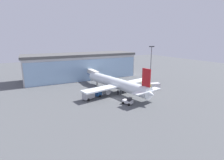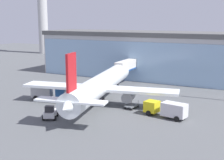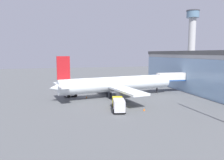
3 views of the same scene
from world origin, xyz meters
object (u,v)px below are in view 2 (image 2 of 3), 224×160
(baggage_cart, at_px, (132,106))
(safety_cone_nose, at_px, (77,112))
(jet_bridge, at_px, (129,65))
(control_tower, at_px, (42,5))
(fuel_truck, at_px, (167,109))
(pushback_tug, at_px, (50,113))
(airplane, at_px, (100,85))
(catering_truck, at_px, (48,92))
(safety_cone_wingtip, at_px, (182,109))

(baggage_cart, height_order, safety_cone_nose, baggage_cart)
(jet_bridge, bearing_deg, control_tower, 52.82)
(fuel_truck, xyz_separation_m, pushback_tug, (-17.30, -8.59, -0.49))
(control_tower, bearing_deg, fuel_truck, -42.75)
(jet_bridge, height_order, airplane, airplane)
(jet_bridge, relative_size, control_tower, 0.34)
(airplane, relative_size, safety_cone_nose, 65.84)
(safety_cone_nose, bearing_deg, baggage_cart, 43.42)
(airplane, bearing_deg, pushback_tug, 156.29)
(control_tower, xyz_separation_m, airplane, (65.21, -69.81, -19.10))
(catering_truck, distance_m, pushback_tug, 13.24)
(catering_truck, height_order, fuel_truck, same)
(fuel_truck, height_order, baggage_cart, fuel_truck)
(safety_cone_wingtip, bearing_deg, catering_truck, -173.07)
(fuel_truck, height_order, safety_cone_nose, fuel_truck)
(control_tower, bearing_deg, safety_cone_nose, -50.25)
(baggage_cart, xyz_separation_m, pushback_tug, (-10.10, -11.11, 0.47))
(catering_truck, distance_m, safety_cone_wingtip, 26.96)
(airplane, distance_m, fuel_truck, 14.74)
(jet_bridge, distance_m, safety_cone_nose, 28.91)
(airplane, height_order, fuel_truck, airplane)
(catering_truck, xyz_separation_m, safety_cone_wingtip, (26.74, 3.25, -1.19))
(control_tower, height_order, baggage_cart, control_tower)
(safety_cone_wingtip, bearing_deg, safety_cone_nose, -148.90)
(airplane, relative_size, safety_cone_wingtip, 65.84)
(safety_cone_nose, bearing_deg, pushback_tug, -123.27)
(airplane, distance_m, baggage_cart, 7.65)
(catering_truck, relative_size, safety_cone_nose, 13.86)
(control_tower, relative_size, safety_cone_nose, 70.08)
(airplane, xyz_separation_m, pushback_tug, (-3.15, -12.15, -2.56))
(baggage_cart, bearing_deg, pushback_tug, 147.69)
(pushback_tug, bearing_deg, jet_bridge, -26.28)
(airplane, bearing_deg, baggage_cart, -107.69)
(fuel_truck, bearing_deg, control_tower, -30.31)
(fuel_truck, distance_m, safety_cone_wingtip, 5.53)
(catering_truck, distance_m, fuel_truck, 25.36)
(pushback_tug, bearing_deg, safety_cone_wingtip, -78.00)
(fuel_truck, xyz_separation_m, baggage_cart, (-7.21, 2.52, -0.97))
(safety_cone_wingtip, bearing_deg, pushback_tug, -143.66)
(control_tower, height_order, safety_cone_wingtip, control_tower)
(jet_bridge, xyz_separation_m, baggage_cart, (8.99, -21.54, -4.12))
(pushback_tug, bearing_deg, control_tower, 12.79)
(control_tower, relative_size, fuel_truck, 5.07)
(control_tower, xyz_separation_m, safety_cone_nose, (64.75, -77.85, -22.36))
(airplane, relative_size, fuel_truck, 4.76)
(safety_cone_nose, bearing_deg, catering_truck, 148.93)
(control_tower, relative_size, pushback_tug, 10.54)
(control_tower, distance_m, pushback_tug, 105.06)
(airplane, height_order, safety_cone_wingtip, airplane)
(safety_cone_wingtip, bearing_deg, jet_bridge, 133.11)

